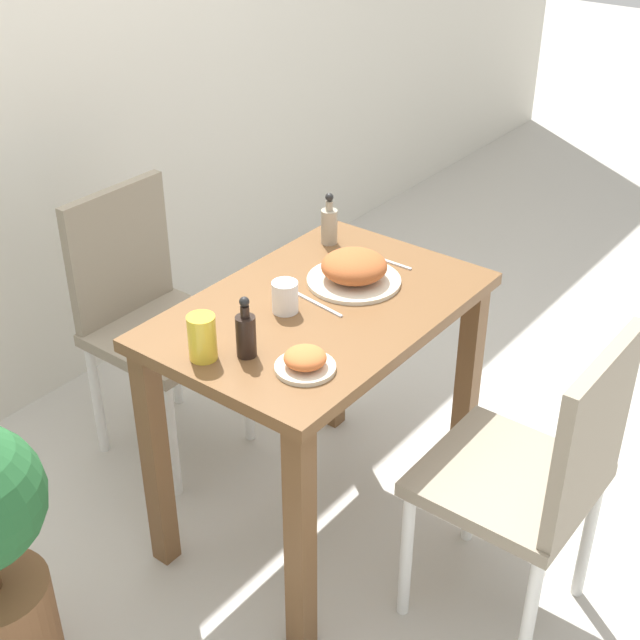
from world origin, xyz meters
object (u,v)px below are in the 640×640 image
object	(u,v)px
food_plate	(354,270)
sauce_bottle	(246,333)
chair_near	(539,471)
drink_cup	(285,297)
chair_far	(148,309)
juice_glass	(202,337)
side_plate	(305,361)
condiment_bottle	(329,224)

from	to	relation	value
food_plate	sauce_bottle	xyz separation A→B (m)	(-0.47, -0.01, 0.02)
chair_near	sauce_bottle	xyz separation A→B (m)	(-0.33, 0.66, 0.32)
drink_cup	chair_far	bearing A→B (deg)	84.08
chair_far	drink_cup	world-z (taller)	chair_far
food_plate	juice_glass	world-z (taller)	juice_glass
chair_near	drink_cup	world-z (taller)	chair_near
side_plate	sauce_bottle	distance (m)	0.16
juice_glass	sauce_bottle	size ratio (longest dim) A/B	0.72
juice_glass	condiment_bottle	distance (m)	0.72
food_plate	sauce_bottle	bearing A→B (deg)	-178.79
chair_far	juice_glass	distance (m)	0.79
food_plate	juice_glass	xyz separation A→B (m)	(-0.54, 0.07, 0.02)
drink_cup	juice_glass	size ratio (longest dim) A/B	0.74
chair_near	juice_glass	size ratio (longest dim) A/B	7.70
chair_far	food_plate	size ratio (longest dim) A/B	3.39
side_plate	drink_cup	bearing A→B (deg)	49.22
chair_far	food_plate	bearing A→B (deg)	-75.74
condiment_bottle	juice_glass	bearing A→B (deg)	-168.44
chair_far	chair_near	bearing A→B (deg)	-88.34
juice_glass	condiment_bottle	xyz separation A→B (m)	(0.70, 0.14, 0.00)
sauce_bottle	condiment_bottle	distance (m)	0.67
chair_far	food_plate	distance (m)	0.78
chair_near	food_plate	bearing A→B (deg)	-101.49
side_plate	chair_near	bearing A→B (deg)	-60.03
sauce_bottle	food_plate	bearing A→B (deg)	1.21
food_plate	chair_near	bearing A→B (deg)	-101.49
chair_near	condiment_bottle	bearing A→B (deg)	-108.64
condiment_bottle	chair_far	bearing A→B (deg)	124.91
chair_far	condiment_bottle	xyz separation A→B (m)	(0.34, -0.48, 0.32)
food_plate	sauce_bottle	size ratio (longest dim) A/B	1.63
chair_far	juice_glass	xyz separation A→B (m)	(-0.37, -0.63, 0.31)
drink_cup	sauce_bottle	bearing A→B (deg)	-164.61
food_plate	juice_glass	size ratio (longest dim) A/B	2.27
condiment_bottle	food_plate	bearing A→B (deg)	-127.49
side_plate	condiment_bottle	size ratio (longest dim) A/B	0.91
food_plate	juice_glass	distance (m)	0.55
food_plate	condiment_bottle	size ratio (longest dim) A/B	1.63
chair_near	food_plate	size ratio (longest dim) A/B	3.39
chair_far	juice_glass	world-z (taller)	chair_far
juice_glass	food_plate	bearing A→B (deg)	-6.97
juice_glass	sauce_bottle	distance (m)	0.11
chair_near	chair_far	size ratio (longest dim) A/B	1.00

